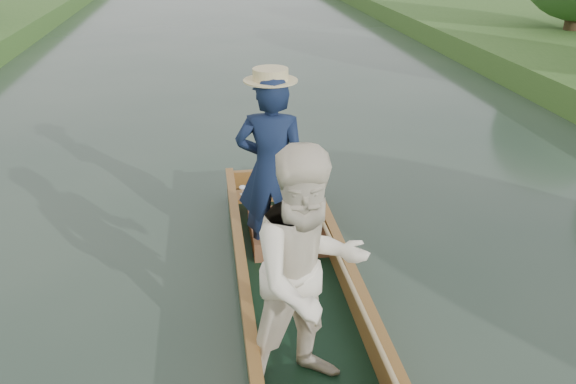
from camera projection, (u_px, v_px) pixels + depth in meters
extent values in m
plane|color=#283D30|center=(297.00, 306.00, 5.45)|extent=(120.00, 120.00, 0.00)
cylinder|color=#47331E|center=(575.00, 12.00, 16.01)|extent=(0.44, 0.44, 2.19)
cube|color=black|center=(297.00, 303.00, 5.44)|extent=(1.10, 5.00, 0.08)
cube|color=#905F2C|center=(244.00, 290.00, 5.28)|extent=(0.08, 5.00, 0.32)
cube|color=#905F2C|center=(349.00, 281.00, 5.42)|extent=(0.08, 5.00, 0.32)
cube|color=#905F2C|center=(268.00, 181.00, 7.55)|extent=(1.10, 0.08, 0.32)
cube|color=#905F2C|center=(243.00, 274.00, 5.21)|extent=(0.10, 5.00, 0.04)
cube|color=#905F2C|center=(350.00, 266.00, 5.34)|extent=(0.10, 5.00, 0.04)
cube|color=#905F2C|center=(273.00, 195.00, 7.02)|extent=(0.94, 0.30, 0.05)
imported|color=#131F3E|center=(272.00, 171.00, 5.72)|extent=(0.83, 0.64, 2.01)
cylinder|color=beige|center=(270.00, 77.00, 5.30)|extent=(0.52, 0.52, 0.12)
imported|color=white|center=(308.00, 276.00, 4.02)|extent=(1.16, 1.02, 2.00)
cube|color=brown|center=(288.00, 231.00, 6.41)|extent=(0.85, 0.90, 0.22)
sphere|color=tan|center=(314.00, 216.00, 6.27)|extent=(0.20, 0.20, 0.20)
sphere|color=tan|center=(314.00, 205.00, 6.19)|extent=(0.15, 0.15, 0.15)
sphere|color=tan|center=(309.00, 200.00, 6.16)|extent=(0.06, 0.06, 0.06)
sphere|color=tan|center=(319.00, 200.00, 6.17)|extent=(0.06, 0.06, 0.06)
sphere|color=tan|center=(315.00, 209.00, 6.15)|extent=(0.06, 0.06, 0.06)
sphere|color=tan|center=(306.00, 215.00, 6.22)|extent=(0.07, 0.07, 0.07)
sphere|color=tan|center=(322.00, 214.00, 6.25)|extent=(0.07, 0.07, 0.07)
sphere|color=tan|center=(310.00, 225.00, 6.27)|extent=(0.08, 0.08, 0.08)
sphere|color=tan|center=(318.00, 224.00, 6.28)|extent=(0.08, 0.08, 0.08)
cylinder|color=silver|center=(243.00, 194.00, 6.96)|extent=(0.07, 0.07, 0.01)
cylinder|color=silver|center=(243.00, 191.00, 6.94)|extent=(0.01, 0.01, 0.08)
ellipsoid|color=silver|center=(242.00, 187.00, 6.92)|extent=(0.09, 0.09, 0.05)
cylinder|color=tan|center=(357.00, 298.00, 4.81)|extent=(0.04, 4.00, 0.18)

